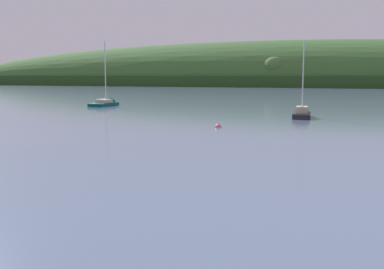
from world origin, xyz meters
name	(u,v)px	position (x,y,z in m)	size (l,w,h in m)	color
far_shoreline_hill	(272,85)	(-24.44, 254.86, 0.27)	(553.46, 112.25, 48.26)	#27431B
sailboat_near_mooring	(302,115)	(11.79, 57.71, 0.24)	(2.46, 6.52, 10.31)	#232328
sailboat_far_left	(107,105)	(-22.71, 69.77, 0.17)	(2.60, 7.14, 12.30)	#0F564C
mooring_buoy_midchannel	(218,127)	(4.92, 43.23, 0.00)	(0.69, 0.69, 0.77)	#E06675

